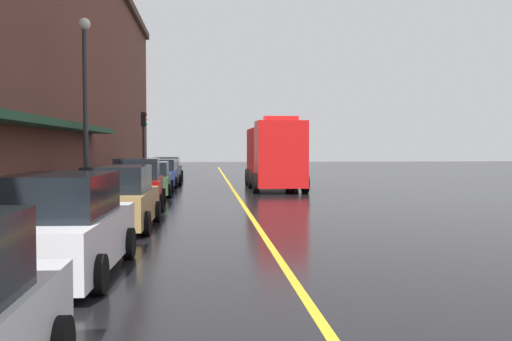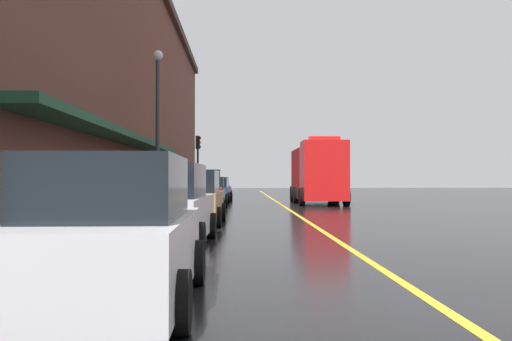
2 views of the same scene
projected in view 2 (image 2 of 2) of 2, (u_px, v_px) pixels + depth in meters
The scene contains 18 objects.
ground_plane at pixel (283, 206), 31.11m from camera, with size 112.00×112.00×0.00m, color black.
sidewalk_left at pixel (171, 204), 30.94m from camera, with size 2.40×70.00×0.15m, color gray.
lane_center_stripe at pixel (283, 205), 31.11m from camera, with size 0.16×70.00×0.01m, color gold.
brick_building_left at pixel (16, 78), 29.80m from camera, with size 14.99×64.00×13.73m.
parked_car_0 at pixel (113, 237), 6.61m from camera, with size 2.05×4.18×1.79m.
parked_car_1 at pixel (166, 207), 12.72m from camera, with size 2.13×4.70×1.85m.
parked_car_2 at pixel (193, 199), 18.65m from camera, with size 2.08×4.43×1.78m.
parked_car_3 at pixel (202, 193), 24.02m from camera, with size 2.09×4.30×1.88m.
parked_car_4 at pixel (209, 193), 29.70m from camera, with size 2.08×4.82×1.60m.
parked_car_5 at pixel (215, 190), 35.47m from camera, with size 2.13×4.40×1.59m.
parked_car_6 at pixel (218, 189), 41.12m from camera, with size 2.00×4.78×1.61m.
fire_truck at pixel (317, 173), 33.37m from camera, with size 2.79×7.84×3.81m.
parking_meter_0 at pixel (60, 206), 9.24m from camera, with size 0.14×0.18×1.33m.
parking_meter_1 at pixel (193, 185), 35.61m from camera, with size 0.14×0.18×1.33m.
parking_meter_2 at pixel (67, 205), 9.60m from camera, with size 0.14×0.18×1.33m.
parking_meter_3 at pixel (183, 187), 29.28m from camera, with size 0.14×0.18×1.33m.
street_lamp_left at pixel (158, 112), 24.24m from camera, with size 0.44×0.44×6.94m.
traffic_light_near at pixel (198, 155), 38.60m from camera, with size 0.38×0.36×4.30m.
Camera 2 is at (-2.36, -6.08, 1.52)m, focal length 39.24 mm.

